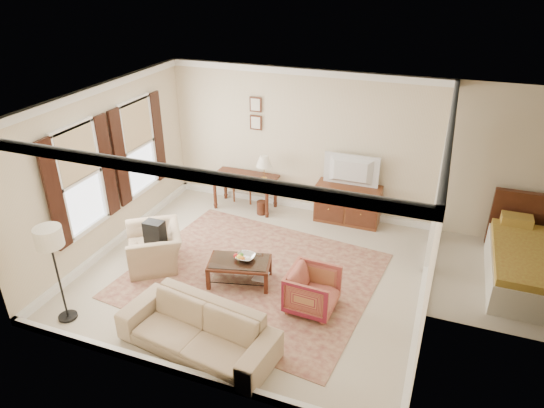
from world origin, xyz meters
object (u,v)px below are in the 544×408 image
Objects in this scene: writing_desk at (245,181)px; sofa at (197,324)px; tv at (351,162)px; coffee_table at (240,266)px; striped_armchair at (313,289)px; club_armchair at (154,241)px; sideboard at (348,204)px.

writing_desk is 0.61× the size of sofa.
sofa is (-1.09, -4.16, -0.86)m from tv.
coffee_table is 0.50× the size of sofa.
club_armchair reaches higher than striped_armchair.
writing_desk is 2.66m from coffee_table.
tv is at bearing 5.20° from striped_armchair.
sofa is (-1.09, -4.18, 0.04)m from sideboard.
writing_desk is at bearing 3.67° from tv.
tv is at bearing 97.98° from club_armchair.
striped_armchair is at bearing -50.25° from writing_desk.
coffee_table is at bearing 65.67° from tv.
sofa is at bearing 141.21° from striped_armchair.
club_armchair is (-0.62, -2.47, -0.16)m from writing_desk.
tv reaches higher than sideboard.
tv reaches higher than sofa.
sideboard is at bearing 98.19° from club_armchair.
striped_armchair is 2.86m from club_armchair.
coffee_table is 1.08× the size of club_armchair.
sideboard is 1.24× the size of tv.
tv reaches higher than writing_desk.
sofa is (-1.20, -1.33, 0.06)m from striped_armchair.
sofa is (1.04, -4.03, -0.18)m from writing_desk.
tv is (0.00, -0.02, 0.90)m from sideboard.
sideboard is at bearing 4.20° from writing_desk.
tv is at bearing 83.93° from sofa.
sofa reaches higher than writing_desk.
sideboard is at bearing 84.00° from sofa.
writing_desk is 2.55m from club_armchair.
sideboard is 0.58× the size of sofa.
tv reaches higher than club_armchair.
club_armchair is (-1.57, -0.01, 0.13)m from coffee_table.
striped_armchair is 0.34× the size of sofa.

